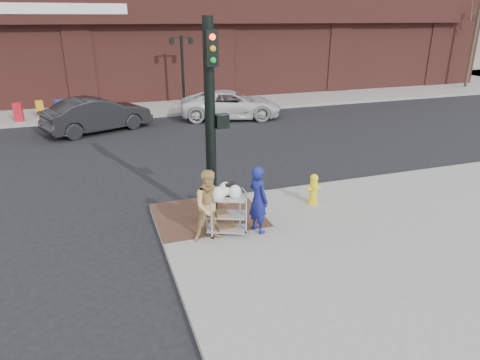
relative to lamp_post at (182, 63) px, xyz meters
name	(u,v)px	position (x,y,z in m)	size (l,w,h in m)	color
ground	(240,231)	(-2.00, -16.00, -2.62)	(220.00, 220.00, 0.00)	black
sidewalk_far	(253,71)	(10.50, 16.00, -2.54)	(65.00, 36.00, 0.15)	gray
brick_curb_ramp	(208,215)	(-2.60, -15.10, -2.46)	(2.80, 2.40, 0.01)	#4D2F24
lamp_post	(182,63)	(0.00, 0.00, 0.00)	(1.32, 0.22, 4.00)	black
traffic_signal_pole	(211,117)	(-2.48, -15.23, 0.21)	(0.61, 0.51, 5.00)	black
woman_blue	(258,199)	(-1.66, -16.38, -1.62)	(0.62, 0.40, 1.69)	navy
pedestrian_tan	(211,206)	(-2.87, -16.41, -1.60)	(0.84, 0.65, 1.73)	tan
sedan_dark	(98,115)	(-5.03, -4.14, -1.80)	(1.73, 4.95, 1.63)	black
minivan_white	(231,105)	(1.81, -3.49, -1.88)	(2.46, 5.34, 1.48)	silver
utility_cart	(226,211)	(-2.43, -16.23, -1.89)	(1.05, 0.84, 1.28)	#98989D
fire_hydrant	(313,189)	(0.41, -15.35, -2.02)	(0.42, 0.29, 0.89)	yellow
newsbox_red	(18,112)	(-8.79, -1.28, -1.99)	(0.40, 0.36, 0.96)	red
newsbox_yellow	(40,109)	(-7.84, -0.60, -2.03)	(0.37, 0.34, 0.88)	orange
newsbox_blue	(60,109)	(-6.82, -1.23, -1.98)	(0.41, 0.37, 0.97)	#173F98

